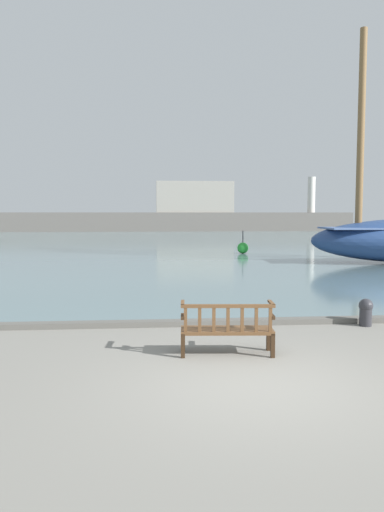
# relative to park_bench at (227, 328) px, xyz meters

# --- Properties ---
(ground_plane) EXTENTS (160.00, 160.00, 0.00)m
(ground_plane) POSITION_rel_park_bench_xyz_m (0.20, -1.55, -0.47)
(ground_plane) COLOR gray
(harbor_water) EXTENTS (100.00, 80.00, 0.08)m
(harbor_water) POSITION_rel_park_bench_xyz_m (0.20, 42.45, -0.43)
(harbor_water) COLOR slate
(harbor_water) RESTS_ON ground
(quay_edge_kerb) EXTENTS (40.00, 0.30, 0.12)m
(quay_edge_kerb) POSITION_rel_park_bench_xyz_m (0.20, 2.30, -0.41)
(quay_edge_kerb) COLOR #5B5954
(quay_edge_kerb) RESTS_ON ground
(park_bench) EXTENTS (1.63, 0.64, 0.92)m
(park_bench) POSITION_rel_park_bench_xyz_m (0.00, 0.00, 0.00)
(park_bench) COLOR #322113
(park_bench) RESTS_ON ground
(mooring_bollard) EXTENTS (0.31, 0.31, 0.60)m
(mooring_bollard) POSITION_rel_park_bench_xyz_m (3.36, 1.95, -0.14)
(mooring_bollard) COLOR #2D2D33
(mooring_bollard) RESTS_ON ground
(channel_buoy) EXTENTS (0.65, 0.65, 1.35)m
(channel_buoy) POSITION_rel_park_bench_xyz_m (4.15, 20.61, -0.06)
(channel_buoy) COLOR green
(channel_buoy) RESTS_ON harbor_water
(far_breakwater) EXTENTS (51.12, 2.40, 7.32)m
(far_breakwater) POSITION_rel_park_bench_xyz_m (1.36, 57.46, 1.54)
(far_breakwater) COLOR #66605B
(far_breakwater) RESTS_ON ground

